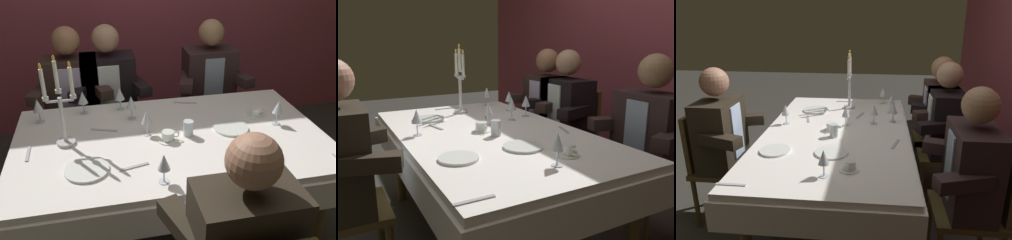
{
  "view_description": "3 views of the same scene",
  "coord_description": "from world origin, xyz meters",
  "views": [
    {
      "loc": [
        -0.41,
        -1.85,
        1.87
      ],
      "look_at": [
        -0.0,
        0.08,
        0.81
      ],
      "focal_mm": 38.37,
      "sensor_mm": 36.0,
      "label": 1
    },
    {
      "loc": [
        1.93,
        -0.92,
        1.33
      ],
      "look_at": [
        0.03,
        0.11,
        0.81
      ],
      "focal_mm": 36.51,
      "sensor_mm": 36.0,
      "label": 2
    },
    {
      "loc": [
        2.34,
        0.3,
        1.66
      ],
      "look_at": [
        -0.06,
        0.05,
        0.82
      ],
      "focal_mm": 35.03,
      "sensor_mm": 36.0,
      "label": 3
    }
  ],
  "objects": [
    {
      "name": "coffee_cup_0",
      "position": [
        -0.03,
        -0.04,
        0.77
      ],
      "size": [
        0.13,
        0.12,
        0.06
      ],
      "color": "white",
      "rests_on": "dining_table"
    },
    {
      "name": "wine_glass_1",
      "position": [
        -0.52,
        0.43,
        0.85
      ],
      "size": [
        0.07,
        0.07,
        0.16
      ],
      "color": "silver",
      "rests_on": "dining_table"
    },
    {
      "name": "dinner_plate_1",
      "position": [
        0.4,
        -0.36,
        0.75
      ],
      "size": [
        0.21,
        0.21,
        0.01
      ],
      "primitive_type": "cylinder",
      "color": "white",
      "rests_on": "dining_table"
    },
    {
      "name": "seated_diner_2",
      "position": [
        0.11,
        -0.89,
        0.74
      ],
      "size": [
        0.63,
        0.48,
        1.24
      ],
      "color": "brown",
      "rests_on": "ground_plane"
    },
    {
      "name": "seated_diner_0",
      "position": [
        -0.62,
        0.89,
        0.74
      ],
      "size": [
        0.63,
        0.48,
        1.24
      ],
      "color": "brown",
      "rests_on": "ground_plane"
    },
    {
      "name": "wine_glass_3",
      "position": [
        -0.14,
        0.06,
        0.85
      ],
      "size": [
        0.07,
        0.07,
        0.16
      ],
      "color": "silver",
      "rests_on": "dining_table"
    },
    {
      "name": "fork_2",
      "position": [
        -0.84,
        -0.02,
        0.74
      ],
      "size": [
        0.02,
        0.17,
        0.01
      ],
      "primitive_type": "cube",
      "rotation": [
        0.0,
        0.0,
        1.59
      ],
      "color": "#B7B7BC",
      "rests_on": "dining_table"
    },
    {
      "name": "wine_glass_4",
      "position": [
        -0.21,
        0.28,
        0.85
      ],
      "size": [
        0.07,
        0.07,
        0.16
      ],
      "color": "silver",
      "rests_on": "dining_table"
    },
    {
      "name": "dining_table",
      "position": [
        0.0,
        0.0,
        0.62
      ],
      "size": [
        1.94,
        1.14,
        0.74
      ],
      "color": "white",
      "rests_on": "ground_plane"
    },
    {
      "name": "candelabra",
      "position": [
        -0.63,
        0.05,
        0.96
      ],
      "size": [
        0.19,
        0.11,
        0.55
      ],
      "color": "silver",
      "rests_on": "dining_table"
    },
    {
      "name": "fork_4",
      "position": [
        -0.27,
        -0.27,
        0.74
      ],
      "size": [
        0.17,
        0.06,
        0.01
      ],
      "primitive_type": "cube",
      "rotation": [
        0.0,
        0.0,
        0.23
      ],
      "color": "#B7B7BC",
      "rests_on": "dining_table"
    },
    {
      "name": "water_tumbler_0",
      "position": [
        0.11,
        -0.01,
        0.79
      ],
      "size": [
        0.06,
        0.06,
        0.1
      ],
      "primitive_type": "cylinder",
      "color": "silver",
      "rests_on": "dining_table"
    },
    {
      "name": "back_wall",
      "position": [
        0.0,
        1.66,
        1.35
      ],
      "size": [
        6.0,
        0.12,
        2.7
      ],
      "primitive_type": "cube",
      "color": "#933C49",
      "rests_on": "ground_plane"
    },
    {
      "name": "spoon_0",
      "position": [
        0.85,
        -0.47,
        0.74
      ],
      "size": [
        0.02,
        0.17,
        0.01
      ],
      "primitive_type": "cube",
      "rotation": [
        0.0,
        0.0,
        1.57
      ],
      "color": "#B7B7BC",
      "rests_on": "dining_table"
    },
    {
      "name": "fork_3",
      "position": [
        0.2,
        0.44,
        0.74
      ],
      "size": [
        0.17,
        0.07,
        0.01
      ],
      "primitive_type": "cube",
      "rotation": [
        0.0,
        0.0,
        -0.31
      ],
      "color": "#B7B7BC",
      "rests_on": "dining_table"
    },
    {
      "name": "wine_glass_0",
      "position": [
        0.7,
        0.02,
        0.86
      ],
      "size": [
        0.07,
        0.07,
        0.16
      ],
      "color": "silver",
      "rests_on": "dining_table"
    },
    {
      "name": "spoon_1",
      "position": [
        -0.4,
        0.16,
        0.74
      ],
      "size": [
        0.17,
        0.07,
        0.01
      ],
      "primitive_type": "cube",
      "rotation": [
        0.0,
        0.0,
        -0.32
      ],
      "color": "#B7B7BC",
      "rests_on": "dining_table"
    },
    {
      "name": "wine_glass_2",
      "position": [
        -0.27,
        0.44,
        0.86
      ],
      "size": [
        0.07,
        0.07,
        0.16
      ],
      "color": "silver",
      "rests_on": "dining_table"
    },
    {
      "name": "seated_diner_3",
      "position": [
        0.52,
        0.89,
        0.74
      ],
      "size": [
        0.63,
        0.48,
        1.24
      ],
      "color": "brown",
      "rests_on": "ground_plane"
    },
    {
      "name": "dinner_plate_0",
      "position": [
        0.39,
        0.02,
        0.75
      ],
      "size": [
        0.22,
        0.22,
        0.01
      ],
      "primitive_type": "cylinder",
      "color": "white",
      "rests_on": "dining_table"
    },
    {
      "name": "coffee_cup_1",
      "position": [
        0.61,
        0.15,
        0.77
      ],
      "size": [
        0.13,
        0.12,
        0.06
      ],
      "color": "white",
      "rests_on": "dining_table"
    },
    {
      "name": "wine_glass_5",
      "position": [
        -0.81,
        0.36,
        0.85
      ],
      "size": [
        0.07,
        0.07,
        0.16
      ],
      "color": "silver",
      "rests_on": "dining_table"
    },
    {
      "name": "wine_glass_6",
      "position": [
        -0.13,
        -0.43,
        0.85
      ],
      "size": [
        0.07,
        0.07,
        0.16
      ],
      "color": "silver",
      "rests_on": "dining_table"
    },
    {
      "name": "dinner_plate_2",
      "position": [
        -0.51,
        -0.25,
        0.75
      ],
      "size": [
        0.24,
        0.24,
        0.01
      ],
      "primitive_type": "cylinder",
      "color": "white",
      "rests_on": "dining_table"
    },
    {
      "name": "seated_diner_1",
      "position": [
        -0.32,
        0.89,
        0.74
      ],
      "size": [
        0.63,
        0.48,
        1.24
      ],
      "color": "brown",
      "rests_on": "ground_plane"
    },
    {
      "name": "ground_plane",
      "position": [
        0.0,
        0.0,
        0.0
      ],
      "size": [
        12.0,
        12.0,
        0.0
      ],
      "primitive_type": "plane",
      "color": "#35322D"
    }
  ]
}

